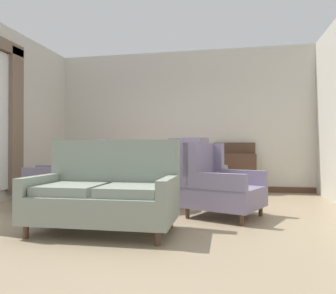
{
  "coord_description": "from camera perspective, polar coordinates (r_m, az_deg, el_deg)",
  "views": [
    {
      "loc": [
        1.11,
        -4.49,
        0.92
      ],
      "look_at": [
        0.16,
        0.39,
        0.95
      ],
      "focal_mm": 34.84,
      "sensor_mm": 36.0,
      "label": 1
    }
  ],
  "objects": [
    {
      "name": "wall_back",
      "position": [
        7.42,
        2.36,
        4.63
      ],
      "size": [
        5.94,
        0.08,
        3.14
      ],
      "primitive_type": "cube",
      "color": "beige",
      "rests_on": "ground"
    },
    {
      "name": "coffee_table",
      "position": [
        5.08,
        -2.33,
        -6.56
      ],
      "size": [
        0.88,
        0.88,
        0.46
      ],
      "color": "#4C3323",
      "rests_on": "ground"
    },
    {
      "name": "ground",
      "position": [
        4.72,
        -2.88,
        -11.64
      ],
      "size": [
        8.09,
        8.09,
        0.0
      ],
      "primitive_type": "plane",
      "color": "#9E896B"
    },
    {
      "name": "wall_left",
      "position": [
        6.7,
        -25.84,
        5.21
      ],
      "size": [
        0.08,
        3.94,
        3.14
      ],
      "primitive_type": "cube",
      "color": "beige",
      "rests_on": "ground"
    },
    {
      "name": "armchair_beside_settee",
      "position": [
        6.07,
        -7.76,
        -4.87
      ],
      "size": [
        1.19,
        1.2,
        1.09
      ],
      "rotation": [
        0.0,
        0.0,
        3.75
      ],
      "color": "tan",
      "rests_on": "ground"
    },
    {
      "name": "armchair_near_window",
      "position": [
        4.55,
        8.8,
        -6.71
      ],
      "size": [
        1.18,
        1.15,
        1.01
      ],
      "rotation": [
        0.0,
        0.0,
        7.44
      ],
      "color": "slate",
      "rests_on": "ground"
    },
    {
      "name": "baseboard_back",
      "position": [
        7.38,
        2.3,
        -7.08
      ],
      "size": [
        5.78,
        0.03,
        0.12
      ],
      "primitive_type": "cube",
      "color": "#4C3323",
      "rests_on": "ground"
    },
    {
      "name": "sideboard",
      "position": [
        7.02,
        11.56,
        -4.01
      ],
      "size": [
        0.87,
        0.39,
        1.06
      ],
      "color": "#4C3323",
      "rests_on": "ground"
    },
    {
      "name": "armchair_back_corner",
      "position": [
        5.97,
        4.75,
        -4.83
      ],
      "size": [
        1.07,
        1.12,
        1.12
      ],
      "rotation": [
        0.0,
        0.0,
        2.61
      ],
      "color": "slate",
      "rests_on": "ground"
    },
    {
      "name": "settee",
      "position": [
        3.76,
        -10.93,
        -8.14
      ],
      "size": [
        1.6,
        0.91,
        1.03
      ],
      "rotation": [
        0.0,
        0.0,
        0.01
      ],
      "color": "gray",
      "rests_on": "ground"
    },
    {
      "name": "armchair_far_left",
      "position": [
        5.4,
        -17.5,
        -5.75
      ],
      "size": [
        1.09,
        0.98,
        0.97
      ],
      "rotation": [
        0.0,
        0.0,
        5.0
      ],
      "color": "slate",
      "rests_on": "ground"
    },
    {
      "name": "porcelain_vase",
      "position": [
        5.01,
        -2.15,
        -3.88
      ],
      "size": [
        0.14,
        0.14,
        0.36
      ],
      "color": "#384C93",
      "rests_on": "coffee_table"
    }
  ]
}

